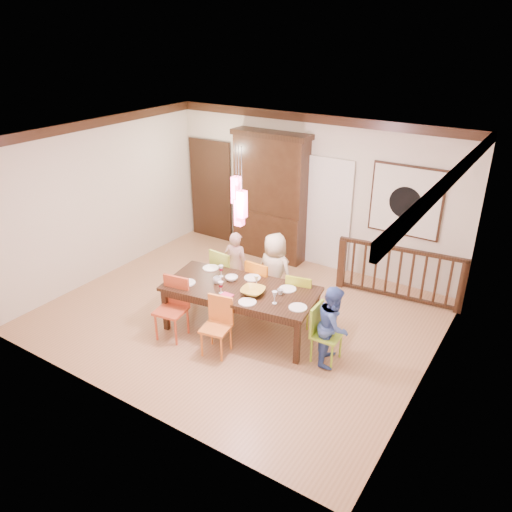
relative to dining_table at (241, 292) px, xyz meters
The scene contains 37 objects.
floor 0.80m from the dining_table, 128.79° to the left, with size 6.00×6.00×0.00m, color #A57650.
ceiling 2.27m from the dining_table, 128.79° to the left, with size 6.00×6.00×0.00m, color white.
wall_back 2.95m from the dining_table, 95.46° to the left, with size 6.00×6.00×0.00m, color beige.
wall_left 3.38m from the dining_table, behind, with size 5.00×5.00×0.00m, color beige.
wall_right 2.86m from the dining_table, ahead, with size 5.00×5.00×0.00m, color beige.
crown_molding 2.19m from the dining_table, 128.79° to the left, with size 6.00×5.00×0.16m, color black, non-canonical shape.
panel_door 3.88m from the dining_table, 133.78° to the left, with size 1.04×0.07×2.24m, color black.
white_doorway 2.83m from the dining_table, 88.38° to the left, with size 0.97×0.05×2.22m, color silver.
painting 3.32m from the dining_table, 61.35° to the left, with size 1.25×0.06×1.25m.
pendant_cluster 1.43m from the dining_table, 32.01° to the right, with size 0.27×0.21×1.14m.
dining_table is the anchor object (origin of this frame).
chair_far_left 1.05m from the dining_table, 137.10° to the left, with size 0.46×0.46×0.94m.
chair_far_mid 0.71m from the dining_table, 93.33° to the left, with size 0.43×0.43×0.93m.
chair_far_right 0.98m from the dining_table, 45.78° to the left, with size 0.48×0.48×0.90m.
chair_near_left 1.07m from the dining_table, 137.12° to the right, with size 0.49×0.49×0.94m.
chair_near_mid 0.71m from the dining_table, 86.77° to the right, with size 0.45×0.45×0.85m.
chair_end_right 1.46m from the dining_table, ahead, with size 0.39×0.39×0.85m.
china_hutch 2.91m from the dining_table, 112.25° to the left, with size 1.61×0.46×2.53m.
balustrade 2.87m from the dining_table, 53.09° to the left, with size 2.16×0.31×0.96m.
person_far_left 1.10m from the dining_table, 128.49° to the left, with size 0.44×0.29×1.20m, color beige.
person_far_mid 0.85m from the dining_table, 83.56° to the left, with size 0.66×0.43×1.35m, color #C4B794.
person_end_right 1.52m from the dining_table, ahead, with size 0.57×0.44×1.17m, color #4060B5.
serving_bowl 0.29m from the dining_table, 12.58° to the right, with size 0.35×0.35×0.09m, color gold.
small_bowl 0.30m from the dining_table, 154.26° to the left, with size 0.20×0.20×0.06m, color white.
cup_left 0.40m from the dining_table, 167.76° to the right, with size 0.13×0.13×0.10m, color silver.
cup_right 0.64m from the dining_table, 13.14° to the left, with size 0.09×0.09×0.08m, color silver.
plate_far_left 0.83m from the dining_table, 160.56° to the left, with size 0.26×0.26×0.01m, color white.
plate_far_mid 0.36m from the dining_table, 92.77° to the left, with size 0.26×0.26×0.01m, color white.
plate_far_right 0.71m from the dining_table, 28.02° to the left, with size 0.26×0.26×0.01m, color white.
plate_near_left 0.84m from the dining_table, 156.80° to the right, with size 0.26×0.26×0.01m, color white.
plate_near_mid 0.47m from the dining_table, 43.30° to the right, with size 0.26×0.26×0.01m, color white.
plate_end_right 1.02m from the dining_table, ahead, with size 0.26×0.26×0.01m, color white.
wine_glass_a 0.51m from the dining_table, 163.61° to the left, with size 0.08×0.08×0.19m, color #590C19, non-canonical shape.
wine_glass_b 0.30m from the dining_table, 39.68° to the left, with size 0.08×0.08×0.19m, color silver, non-canonical shape.
wine_glass_c 0.37m from the dining_table, 115.77° to the right, with size 0.08×0.08×0.19m, color #590C19, non-canonical shape.
wine_glass_d 0.70m from the dining_table, 10.50° to the right, with size 0.08×0.08×0.19m, color silver, non-canonical shape.
napkin 0.33m from the dining_table, 94.61° to the right, with size 0.18×0.14×0.01m, color #D83359.
Camera 1 is at (4.04, -5.76, 4.35)m, focal length 35.00 mm.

